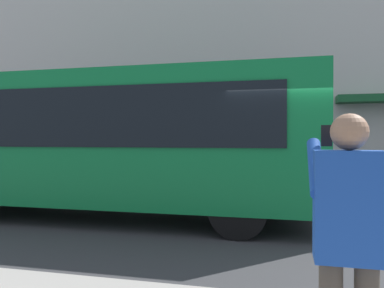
# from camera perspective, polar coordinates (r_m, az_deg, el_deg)

# --- Properties ---
(ground_plane) EXTENTS (60.00, 60.00, 0.00)m
(ground_plane) POSITION_cam_1_polar(r_m,az_deg,el_deg) (7.63, 15.87, -12.14)
(ground_plane) COLOR #38383A
(building_facade_far) EXTENTS (28.00, 1.55, 12.00)m
(building_facade_far) POSITION_cam_1_polar(r_m,az_deg,el_deg) (14.87, 15.06, 17.48)
(building_facade_far) COLOR beige
(building_facade_far) RESTS_ON ground_plane
(red_bus) EXTENTS (9.05, 2.54, 3.08)m
(red_bus) POSITION_cam_1_polar(r_m,az_deg,el_deg) (8.52, -12.84, 0.62)
(red_bus) COLOR #0F7238
(red_bus) RESTS_ON ground_plane
(pedestrian_photographer) EXTENTS (0.53, 0.52, 1.70)m
(pedestrian_photographer) POSITION_cam_1_polar(r_m,az_deg,el_deg) (2.54, 22.18, -11.98)
(pedestrian_photographer) COLOR #4C4238
(pedestrian_photographer) RESTS_ON sidewalk_curb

